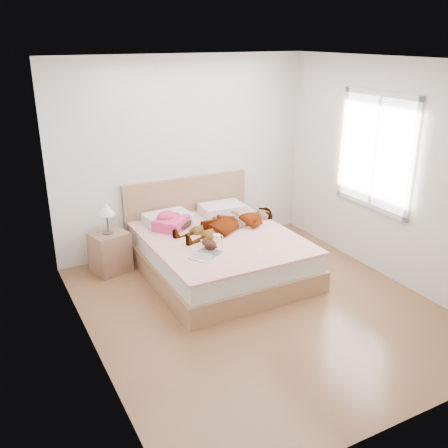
% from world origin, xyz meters
% --- Properties ---
extents(ground, '(4.00, 4.00, 0.00)m').
position_xyz_m(ground, '(0.00, 0.00, 0.00)').
color(ground, '#513319').
rests_on(ground, ground).
extents(woman, '(1.58, 0.84, 0.21)m').
position_xyz_m(woman, '(0.22, 1.13, 0.61)').
color(woman, white).
rests_on(woman, bed).
extents(hair, '(0.63, 0.70, 0.09)m').
position_xyz_m(hair, '(-0.35, 1.58, 0.55)').
color(hair, black).
rests_on(hair, bed).
extents(phone, '(0.05, 0.09, 0.05)m').
position_xyz_m(phone, '(-0.28, 1.53, 0.67)').
color(phone, silver).
rests_on(phone, bed).
extents(room_shell, '(4.00, 4.00, 4.00)m').
position_xyz_m(room_shell, '(1.77, 0.30, 1.50)').
color(room_shell, white).
rests_on(room_shell, ground).
extents(bed, '(1.80, 2.08, 1.00)m').
position_xyz_m(bed, '(0.00, 1.04, 0.28)').
color(bed, olive).
rests_on(bed, ground).
extents(towel, '(0.55, 0.54, 0.22)m').
position_xyz_m(towel, '(-0.44, 1.49, 0.60)').
color(towel, '#FE4571').
rests_on(towel, bed).
extents(magazine, '(0.45, 0.41, 0.02)m').
position_xyz_m(magazine, '(-0.40, 0.52, 0.52)').
color(magazine, white).
rests_on(magazine, bed).
extents(coffee_mug, '(0.13, 0.10, 0.10)m').
position_xyz_m(coffee_mug, '(-0.12, 0.79, 0.56)').
color(coffee_mug, white).
rests_on(coffee_mug, bed).
extents(plush_toy, '(0.17, 0.22, 0.11)m').
position_xyz_m(plush_toy, '(-0.30, 0.65, 0.57)').
color(plush_toy, black).
rests_on(plush_toy, bed).
extents(nightstand, '(0.51, 0.47, 0.91)m').
position_xyz_m(nightstand, '(-1.19, 1.66, 0.30)').
color(nightstand, brown).
rests_on(nightstand, ground).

